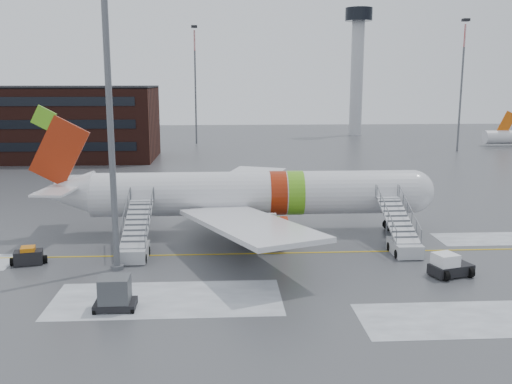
{
  "coord_description": "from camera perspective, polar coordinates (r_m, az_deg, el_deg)",
  "views": [
    {
      "loc": [
        -2.52,
        -43.24,
        13.15
      ],
      "look_at": [
        0.24,
        3.41,
        4.0
      ],
      "focal_mm": 40.0,
      "sensor_mm": 36.0,
      "label": 1
    }
  ],
  "objects": [
    {
      "name": "light_mast_near",
      "position": [
        39.85,
        -14.64,
        12.14
      ],
      "size": [
        1.2,
        1.2,
        27.45
      ],
      "color": "#595B60",
      "rests_on": "ground"
    },
    {
      "name": "baggage_tractor",
      "position": [
        44.83,
        -21.8,
        -6.05
      ],
      "size": [
        2.64,
        1.57,
        1.32
      ],
      "color": "black",
      "rests_on": "ground"
    },
    {
      "name": "pushback_tug",
      "position": [
        41.36,
        18.74,
        -7.02
      ],
      "size": [
        3.16,
        2.72,
        1.62
      ],
      "color": "black",
      "rests_on": "ground"
    },
    {
      "name": "airliner",
      "position": [
        49.65,
        -1.23,
        -0.23
      ],
      "size": [
        35.03,
        32.97,
        11.18
      ],
      "color": "silver",
      "rests_on": "ground"
    },
    {
      "name": "uld_container",
      "position": [
        34.73,
        -13.92,
        -9.89
      ],
      "size": [
        2.42,
        1.85,
        1.96
      ],
      "color": "black",
      "rests_on": "ground"
    },
    {
      "name": "light_mast_far_ne",
      "position": [
        114.27,
        19.91,
        10.77
      ],
      "size": [
        1.2,
        1.2,
        24.25
      ],
      "color": "#595B60",
      "rests_on": "ground"
    },
    {
      "name": "ground",
      "position": [
        45.26,
        -0.05,
        -5.81
      ],
      "size": [
        260.0,
        260.0,
        0.0
      ],
      "primitive_type": "plane",
      "color": "#494C4F",
      "rests_on": "ground"
    },
    {
      "name": "control_tower",
      "position": [
        142.12,
        10.11,
        13.17
      ],
      "size": [
        6.4,
        6.4,
        30.0
      ],
      "color": "#B2B5BA",
      "rests_on": "ground"
    },
    {
      "name": "light_mast_far_n",
      "position": [
        121.36,
        -6.1,
        11.34
      ],
      "size": [
        1.2,
        1.2,
        24.25
      ],
      "color": "#595B60",
      "rests_on": "ground"
    },
    {
      "name": "airstair_fwd",
      "position": [
        45.97,
        14.4,
        -4.52
      ],
      "size": [
        2.05,
        7.7,
        3.48
      ],
      "color": "silver",
      "rests_on": "ground"
    },
    {
      "name": "airstair_aft",
      "position": [
        44.32,
        -11.97,
        -4.99
      ],
      "size": [
        2.05,
        7.7,
        3.48
      ],
      "color": "#AAACB1",
      "rests_on": "ground"
    }
  ]
}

